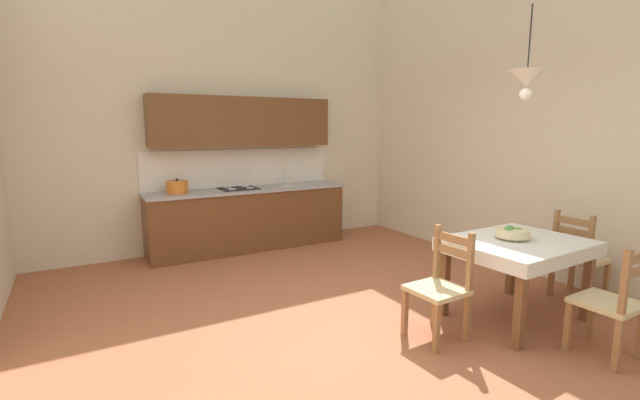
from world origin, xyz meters
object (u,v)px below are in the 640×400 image
object	(u,v)px
dining_table	(517,254)
dining_chair_camera_side	(613,303)
dining_chair_window_side	(578,258)
fruit_bowl	(512,233)
pendant_lamp	(527,79)
kitchen_cabinetry	(247,191)
dining_chair_tv_side	(440,287)

from	to	relation	value
dining_table	dining_chair_camera_side	xyz separation A→B (m)	(0.01, -0.84, -0.18)
dining_chair_window_side	dining_chair_camera_side	size ratio (longest dim) A/B	1.00
fruit_bowl	pendant_lamp	world-z (taller)	pendant_lamp
kitchen_cabinetry	dining_chair_camera_side	xyz separation A→B (m)	(1.31, -4.37, -0.41)
dining_table	pendant_lamp	world-z (taller)	pendant_lamp
dining_chair_tv_side	pendant_lamp	size ratio (longest dim) A/B	1.16
dining_table	fruit_bowl	size ratio (longest dim) A/B	4.14
kitchen_cabinetry	dining_chair_window_side	size ratio (longest dim) A/B	3.12
dining_table	dining_chair_tv_side	bearing A→B (deg)	175.82
fruit_bowl	pendant_lamp	xyz separation A→B (m)	(0.03, -0.01, 1.37)
fruit_bowl	kitchen_cabinetry	bearing A→B (deg)	110.04
dining_chair_camera_side	kitchen_cabinetry	bearing A→B (deg)	106.72
dining_table	pendant_lamp	xyz separation A→B (m)	(-0.00, 0.03, 1.57)
kitchen_cabinetry	dining_chair_tv_side	size ratio (longest dim) A/B	3.12
dining_chair_tv_side	dining_table	bearing A→B (deg)	-4.18
dining_chair_tv_side	dining_chair_camera_side	distance (m)	1.28
fruit_bowl	dining_table	bearing A→B (deg)	-55.63
dining_table	dining_chair_camera_side	distance (m)	0.85
dining_chair_window_side	pendant_lamp	size ratio (longest dim) A/B	1.16
dining_chair_window_side	dining_chair_camera_side	distance (m)	1.24
dining_table	dining_chair_camera_side	world-z (taller)	dining_chair_camera_side
dining_chair_tv_side	dining_chair_camera_side	world-z (taller)	same
pendant_lamp	kitchen_cabinetry	bearing A→B (deg)	110.39
dining_table	dining_chair_tv_side	distance (m)	0.91
kitchen_cabinetry	dining_table	distance (m)	3.77
dining_chair_camera_side	pendant_lamp	world-z (taller)	pendant_lamp
dining_chair_tv_side	dining_chair_camera_side	xyz separation A→B (m)	(0.90, -0.90, 0.00)
dining_chair_window_side	fruit_bowl	bearing A→B (deg)	175.56
dining_chair_tv_side	pendant_lamp	xyz separation A→B (m)	(0.89, -0.03, 1.74)
dining_chair_camera_side	fruit_bowl	xyz separation A→B (m)	(-0.04, 0.88, 0.37)
kitchen_cabinetry	pendant_lamp	bearing A→B (deg)	-69.61
kitchen_cabinetry	fruit_bowl	world-z (taller)	kitchen_cabinetry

